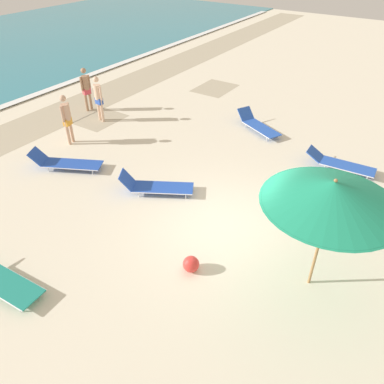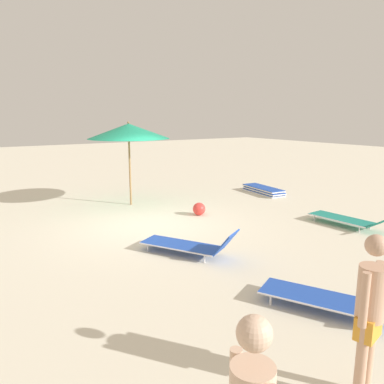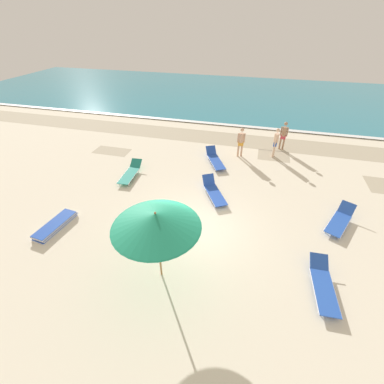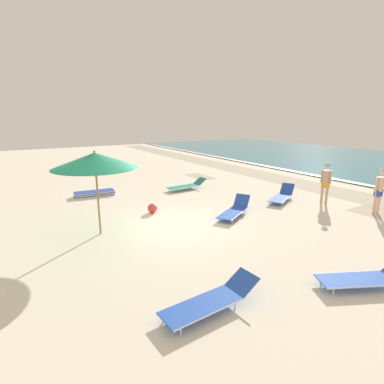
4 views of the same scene
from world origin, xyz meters
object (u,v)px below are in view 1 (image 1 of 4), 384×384
at_px(sun_lounger_beside_umbrella, 258,125).
at_px(sun_lounger_near_water_right, 340,164).
at_px(beach_umbrella, 332,193).
at_px(sun_lounger_under_umbrella, 66,162).
at_px(beachgoer_shoreline_child, 86,87).
at_px(beach_ball, 191,264).
at_px(beachgoer_wading_adult, 98,96).
at_px(sun_lounger_near_water_left, 155,186).
at_px(beachgoer_strolling_adult, 67,117).

bearing_deg(sun_lounger_beside_umbrella, sun_lounger_near_water_right, -81.68).
height_order(beach_umbrella, sun_lounger_under_umbrella, beach_umbrella).
distance_m(beachgoer_shoreline_child, beach_ball, 10.00).
distance_m(sun_lounger_near_water_right, beachgoer_wading_adult, 9.08).
xyz_separation_m(sun_lounger_under_umbrella, sun_lounger_beside_umbrella, (5.87, -3.89, 0.00)).
bearing_deg(beach_ball, sun_lounger_near_water_left, 52.34).
xyz_separation_m(sun_lounger_under_umbrella, beachgoer_strolling_adult, (1.27, 1.19, 0.79)).
distance_m(sun_lounger_beside_umbrella, beachgoer_strolling_adult, 6.90).
relative_size(beachgoer_wading_adult, beachgoer_shoreline_child, 1.00).
distance_m(sun_lounger_beside_umbrella, sun_lounger_near_water_right, 3.56).
bearing_deg(beach_umbrella, beachgoer_strolling_adult, 80.28).
height_order(sun_lounger_near_water_left, beach_ball, sun_lounger_near_water_left).
distance_m(sun_lounger_near_water_left, sun_lounger_near_water_right, 5.87).
relative_size(sun_lounger_beside_umbrella, beachgoer_shoreline_child, 1.18).
bearing_deg(beachgoer_strolling_adult, sun_lounger_near_water_right, 99.32).
xyz_separation_m(beach_umbrella, sun_lounger_near_water_right, (5.06, 0.78, -2.17)).
bearing_deg(sun_lounger_beside_umbrella, sun_lounger_near_water_left, -160.84).
relative_size(beachgoer_wading_adult, beachgoer_strolling_adult, 1.00).
bearing_deg(beach_umbrella, sun_lounger_near_water_right, 8.72).
height_order(beach_umbrella, sun_lounger_near_water_right, beach_umbrella).
bearing_deg(beach_ball, beachgoer_shoreline_child, 58.98).
xyz_separation_m(beach_umbrella, beachgoer_wading_adult, (3.54, 9.69, -1.38)).
bearing_deg(beachgoer_wading_adult, beachgoer_shoreline_child, 166.45).
xyz_separation_m(sun_lounger_under_umbrella, beachgoer_shoreline_child, (3.71, 2.83, 0.79)).
relative_size(beach_umbrella, sun_lounger_beside_umbrella, 1.29).
height_order(beach_umbrella, sun_lounger_near_water_left, beach_umbrella).
relative_size(beachgoer_shoreline_child, beachgoer_strolling_adult, 1.00).
relative_size(sun_lounger_beside_umbrella, sun_lounger_near_water_right, 0.97).
bearing_deg(beachgoer_shoreline_child, sun_lounger_under_umbrella, -132.69).
relative_size(beach_umbrella, beach_ball, 7.22).
distance_m(beach_umbrella, beachgoer_strolling_adult, 9.47).
height_order(beach_umbrella, beachgoer_shoreline_child, beach_umbrella).
xyz_separation_m(sun_lounger_near_water_left, sun_lounger_near_water_right, (4.23, -4.08, -0.02)).
distance_m(sun_lounger_beside_umbrella, sun_lounger_near_water_left, 5.39).
distance_m(beach_umbrella, sun_lounger_beside_umbrella, 7.75).
bearing_deg(beachgoer_wading_adult, beach_umbrella, -11.49).
relative_size(sun_lounger_beside_umbrella, beach_ball, 5.60).
height_order(sun_lounger_under_umbrella, beach_ball, sun_lounger_under_umbrella).
distance_m(beachgoer_wading_adult, beachgoer_shoreline_child, 1.27).
xyz_separation_m(sun_lounger_near_water_right, beach_ball, (-6.18, 1.55, -0.02)).
relative_size(sun_lounger_near_water_right, beachgoer_strolling_adult, 1.22).
bearing_deg(beachgoer_strolling_adult, beach_umbrella, 67.25).
height_order(sun_lounger_near_water_right, beachgoer_wading_adult, beachgoer_wading_adult).
bearing_deg(sun_lounger_near_water_right, beachgoer_strolling_adult, 109.29).
bearing_deg(sun_lounger_near_water_right, sun_lounger_near_water_left, 132.98).
bearing_deg(sun_lounger_beside_umbrella, beach_ball, -139.32).
distance_m(sun_lounger_beside_umbrella, beachgoer_shoreline_child, 7.10).
xyz_separation_m(sun_lounger_near_water_left, beachgoer_wading_adult, (2.71, 4.84, 0.78)).
distance_m(sun_lounger_beside_umbrella, beachgoer_wading_adult, 6.18).
bearing_deg(sun_lounger_near_water_left, sun_lounger_near_water_right, -73.67).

